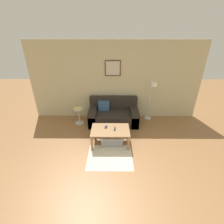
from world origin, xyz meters
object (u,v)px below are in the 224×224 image
(book_stack, at_px, (78,108))
(coffee_table, at_px, (110,132))
(side_table, at_px, (79,114))
(cell_phone, at_px, (106,127))
(storage_bin, at_px, (112,139))
(floor_lamp, at_px, (152,95))
(couch, at_px, (113,115))
(remote_control, at_px, (115,129))

(book_stack, bearing_deg, coffee_table, -45.09)
(coffee_table, height_order, side_table, side_table)
(book_stack, height_order, cell_phone, book_stack)
(storage_bin, distance_m, floor_lamp, 1.92)
(coffee_table, distance_m, storage_bin, 0.24)
(couch, relative_size, remote_control, 10.60)
(storage_bin, bearing_deg, side_table, 135.60)
(couch, bearing_deg, side_table, -175.51)
(floor_lamp, relative_size, remote_control, 9.28)
(storage_bin, distance_m, book_stack, 1.58)
(cell_phone, bearing_deg, floor_lamp, 45.77)
(couch, xyz_separation_m, floor_lamp, (1.21, 0.05, 0.68))
(cell_phone, bearing_deg, book_stack, 142.72)
(couch, bearing_deg, floor_lamp, 2.47)
(coffee_table, distance_m, floor_lamp, 1.86)
(storage_bin, distance_m, remote_control, 0.33)
(storage_bin, xyz_separation_m, remote_control, (0.08, 0.02, 0.32))
(coffee_table, bearing_deg, side_table, 134.62)
(side_table, distance_m, remote_control, 1.57)
(floor_lamp, bearing_deg, storage_bin, -135.99)
(couch, bearing_deg, book_stack, -175.16)
(floor_lamp, distance_m, remote_control, 1.75)
(remote_control, bearing_deg, couch, 97.64)
(storage_bin, bearing_deg, couch, 88.08)
(couch, bearing_deg, remote_control, -88.10)
(remote_control, bearing_deg, book_stack, 144.00)
(coffee_table, relative_size, side_table, 1.87)
(couch, relative_size, cell_phone, 11.36)
(storage_bin, xyz_separation_m, book_stack, (-1.09, 1.06, 0.44))
(side_table, relative_size, book_stack, 2.21)
(coffee_table, xyz_separation_m, remote_control, (0.12, 0.01, 0.08))
(side_table, xyz_separation_m, cell_phone, (0.93, -0.95, 0.12))
(coffee_table, xyz_separation_m, book_stack, (-1.05, 1.05, 0.20))
(remote_control, relative_size, cell_phone, 1.07)
(couch, distance_m, side_table, 1.13)
(book_stack, height_order, remote_control, book_stack)
(side_table, bearing_deg, floor_lamp, 3.45)
(floor_lamp, relative_size, side_table, 2.56)
(storage_bin, bearing_deg, remote_control, 11.74)
(floor_lamp, xyz_separation_m, cell_phone, (-1.41, -1.09, -0.51))
(floor_lamp, xyz_separation_m, remote_control, (-1.17, -1.19, -0.51))
(storage_bin, bearing_deg, coffee_table, 172.56)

